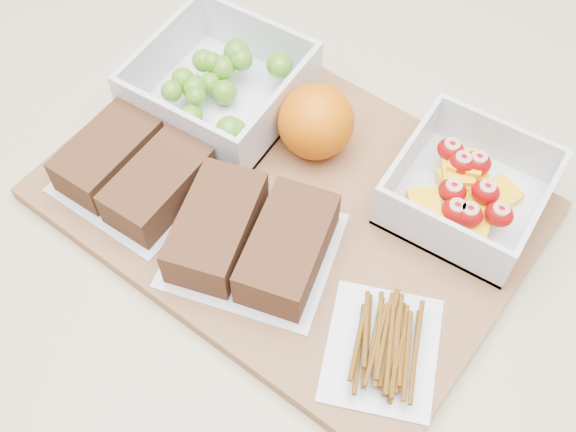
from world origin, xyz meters
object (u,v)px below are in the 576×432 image
at_px(fruit_container, 467,191).
at_px(sandwich_bag_center, 252,238).
at_px(grape_container, 223,87).
at_px(sandwich_bag_left, 134,171).
at_px(pretzel_bag, 383,344).
at_px(cutting_board, 290,201).
at_px(orange, 316,122).

relative_size(fruit_container, sandwich_bag_center, 0.77).
height_order(grape_container, sandwich_bag_left, grape_container).
relative_size(fruit_container, pretzel_bag, 0.97).
xyz_separation_m(cutting_board, sandwich_bag_left, (-0.13, -0.06, 0.03)).
distance_m(orange, sandwich_bag_center, 0.13).
bearing_deg(sandwich_bag_left, orange, 46.92).
xyz_separation_m(cutting_board, sandwich_bag_center, (0.00, -0.07, 0.03)).
bearing_deg(cutting_board, sandwich_bag_left, -148.65).
bearing_deg(grape_container, cutting_board, -27.62).
xyz_separation_m(orange, sandwich_bag_center, (0.01, -0.13, -0.01)).
bearing_deg(pretzel_bag, sandwich_bag_center, 171.10).
bearing_deg(sandwich_bag_center, orange, 96.22).
xyz_separation_m(grape_container, fruit_container, (0.25, 0.02, -0.01)).
bearing_deg(grape_container, pretzel_bag, -29.94).
relative_size(orange, sandwich_bag_center, 0.43).
height_order(fruit_container, orange, orange).
distance_m(orange, sandwich_bag_left, 0.17).
bearing_deg(cutting_board, sandwich_bag_center, -81.87).
xyz_separation_m(sandwich_bag_center, pretzel_bag, (0.14, -0.02, -0.01)).
bearing_deg(fruit_container, grape_container, -176.28).
xyz_separation_m(cutting_board, pretzel_bag, (0.14, -0.09, 0.02)).
height_order(orange, sandwich_bag_left, orange).
distance_m(cutting_board, grape_container, 0.13).
bearing_deg(sandwich_bag_center, cutting_board, 92.97).
bearing_deg(sandwich_bag_center, fruit_container, 46.48).
bearing_deg(sandwich_bag_left, cutting_board, 26.19).
distance_m(cutting_board, orange, 0.08).
relative_size(fruit_container, orange, 1.77).
relative_size(orange, pretzel_bag, 0.55).
height_order(grape_container, fruit_container, grape_container).
xyz_separation_m(fruit_container, sandwich_bag_center, (-0.13, -0.14, 0.00)).
distance_m(sandwich_bag_center, pretzel_bag, 0.14).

